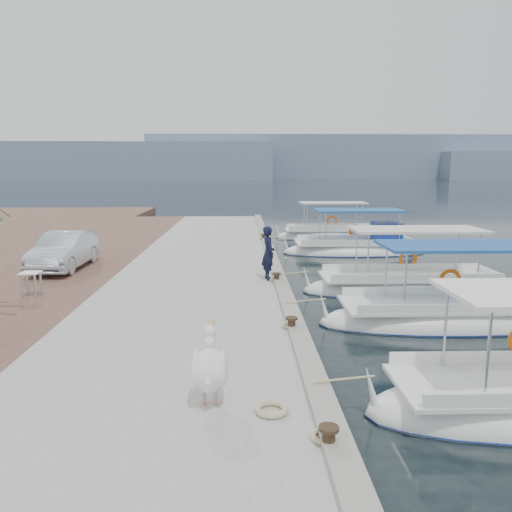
{
  "coord_description": "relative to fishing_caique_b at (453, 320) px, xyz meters",
  "views": [
    {
      "loc": [
        -1.51,
        -14.66,
        4.24
      ],
      "look_at": [
        -1.0,
        2.65,
        1.2
      ],
      "focal_mm": 35.0,
      "sensor_mm": 36.0,
      "label": 1
    }
  ],
  "objects": [
    {
      "name": "distant_hills",
      "position": [
        25.27,
        203.06,
        7.49
      ],
      "size": [
        330.0,
        60.0,
        18.0
      ],
      "color": "gray",
      "rests_on": "ground"
    },
    {
      "name": "concrete_quay",
      "position": [
        -7.34,
        6.56,
        0.13
      ],
      "size": [
        6.0,
        40.0,
        0.5
      ],
      "primitive_type": "cube",
      "color": "#9B9B95",
      "rests_on": "ground"
    },
    {
      "name": "fishing_caique_c",
      "position": [
        -0.05,
        3.63,
        0.0
      ],
      "size": [
        7.4,
        2.22,
        2.83
      ],
      "color": "white",
      "rests_on": "ground"
    },
    {
      "name": "rope_coil",
      "position": [
        -5.4,
        -5.89,
        0.43
      ],
      "size": [
        0.54,
        0.54,
        0.1
      ],
      "primitive_type": "torus",
      "color": "#C6B284",
      "rests_on": "concrete_quay"
    },
    {
      "name": "fishing_caique_e",
      "position": [
        -0.43,
        17.18,
        0.0
      ],
      "size": [
        6.64,
        1.98,
        2.83
      ],
      "color": "white",
      "rests_on": "ground"
    },
    {
      "name": "fisherman",
      "position": [
        -4.94,
        3.56,
        1.29
      ],
      "size": [
        0.58,
        0.75,
        1.83
      ],
      "primitive_type": "imported",
      "rotation": [
        0.0,
        0.0,
        1.8
      ],
      "color": "black",
      "rests_on": "concrete_quay"
    },
    {
      "name": "cobblestone_strip",
      "position": [
        -12.34,
        6.56,
        0.13
      ],
      "size": [
        4.0,
        40.0,
        0.5
      ],
      "primitive_type": "cube",
      "color": "brown",
      "rests_on": "ground"
    },
    {
      "name": "fishing_caique_d",
      "position": [
        -0.03,
        11.68,
        0.07
      ],
      "size": [
        7.23,
        2.49,
        2.83
      ],
      "color": "white",
      "rests_on": "ground"
    },
    {
      "name": "fishing_caique_b",
      "position": [
        0.0,
        0.0,
        0.0
      ],
      "size": [
        7.51,
        2.32,
        2.83
      ],
      "color": "white",
      "rests_on": "ground"
    },
    {
      "name": "folding_table",
      "position": [
        -12.08,
        1.47,
        0.9
      ],
      "size": [
        0.55,
        0.55,
        0.73
      ],
      "color": "silver",
      "rests_on": "cobblestone_strip"
    },
    {
      "name": "quay_curb",
      "position": [
        -4.56,
        6.56,
        0.44
      ],
      "size": [
        0.44,
        40.0,
        0.12
      ],
      "primitive_type": "cube",
      "color": "gray",
      "rests_on": "concrete_quay"
    },
    {
      "name": "mooring_bollards",
      "position": [
        -4.69,
        3.06,
        0.57
      ],
      "size": [
        0.28,
        20.28,
        0.33
      ],
      "color": "black",
      "rests_on": "concrete_quay"
    },
    {
      "name": "parked_car",
      "position": [
        -12.55,
        5.66,
        1.06
      ],
      "size": [
        1.55,
        4.2,
        1.37
      ],
      "primitive_type": "imported",
      "rotation": [
        0.0,
        0.0,
        -0.02
      ],
      "color": "silver",
      "rests_on": "cobblestone_strip"
    },
    {
      "name": "pelican",
      "position": [
        -6.37,
        -5.56,
        0.99
      ],
      "size": [
        0.54,
        1.52,
        1.19
      ],
      "color": "tan",
      "rests_on": "concrete_quay"
    },
    {
      "name": "ground",
      "position": [
        -4.34,
        1.56,
        -0.12
      ],
      "size": [
        400.0,
        400.0,
        0.0
      ],
      "primitive_type": "plane",
      "color": "black",
      "rests_on": "ground"
    }
  ]
}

